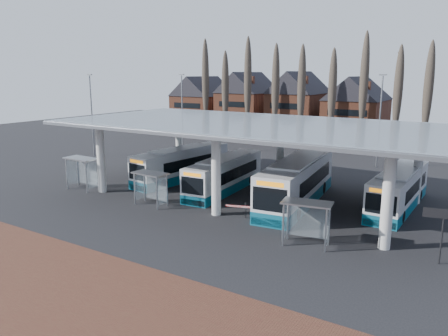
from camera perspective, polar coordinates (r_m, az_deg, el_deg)
The scene contains 17 objects.
ground at distance 30.63m, azimuth -3.59°, elevation -7.33°, with size 140.00×140.00×0.00m, color black.
brick_strip at distance 22.82m, azimuth -22.11°, elevation -15.39°, with size 70.00×10.00×0.03m, color #533121.
station_canopy at distance 35.94m, azimuth 3.77°, elevation 4.92°, with size 32.00×16.00×6.34m.
poplar_row at distance 58.88m, azimuth 15.68°, elevation 10.38°, with size 45.10×1.10×14.50m.
townhouse_row at distance 75.00m, azimuth 6.32°, elevation 8.90°, with size 36.80×10.30×12.25m.
lamp_post_a at distance 57.47m, azimuth -5.48°, elevation 7.30°, with size 0.80×0.16×10.17m.
lamp_post_b at distance 50.81m, azimuth 19.67°, elevation 6.00°, with size 0.80×0.16×10.17m.
lamp_post_d at distance 57.12m, azimuth -16.88°, elevation 6.81°, with size 0.80×0.16×10.17m.
bus_0 at distance 43.00m, azimuth -5.44°, elevation 0.45°, with size 3.69×11.60×3.17m.
bus_1 at distance 38.79m, azimuth 0.13°, elevation -0.90°, with size 3.15×11.02×3.02m.
bus_2 at distance 35.48m, azimuth 9.55°, elevation -1.87°, with size 4.22×13.20×3.60m.
bus_3 at distance 36.39m, azimuth 21.87°, elevation -2.67°, with size 2.59×11.01×3.05m.
shelter_0 at distance 41.11m, azimuth -17.95°, elevation 0.22°, with size 3.14×1.61×2.89m.
shelter_1 at distance 34.91m, azimuth -9.43°, elevation -1.72°, with size 2.92×1.57×2.64m.
shelter_2 at distance 26.93m, azimuth 10.81°, elevation -5.82°, with size 3.17×1.96×2.75m.
info_sign_0 at distance 26.38m, azimuth 26.78°, elevation -5.87°, with size 2.10×0.53×3.16m.
barrier at distance 31.22m, azimuth 2.46°, elevation -5.18°, with size 2.27×0.97×1.17m.
Camera 1 is at (16.92, -23.37, 10.27)m, focal length 35.00 mm.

